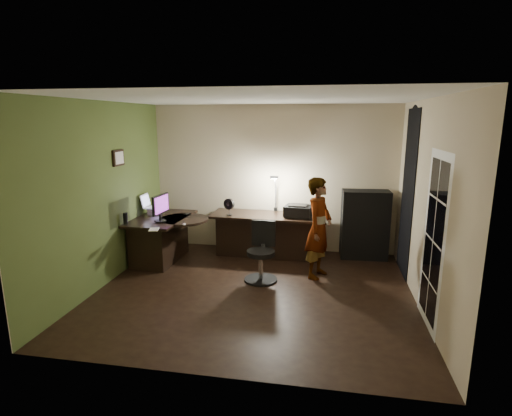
% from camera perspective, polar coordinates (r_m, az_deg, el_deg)
% --- Properties ---
extents(floor, '(4.50, 4.00, 0.01)m').
position_cam_1_polar(floor, '(5.91, -0.35, -11.84)').
color(floor, black).
rests_on(floor, ground).
extents(ceiling, '(4.50, 4.00, 0.01)m').
position_cam_1_polar(ceiling, '(5.39, -0.39, 15.42)').
color(ceiling, silver).
rests_on(ceiling, floor).
extents(wall_back, '(4.50, 0.01, 2.70)m').
position_cam_1_polar(wall_back, '(7.44, 2.43, 4.17)').
color(wall_back, tan).
rests_on(wall_back, floor).
extents(wall_front, '(4.50, 0.01, 2.70)m').
position_cam_1_polar(wall_front, '(3.60, -6.19, -5.13)').
color(wall_front, tan).
rests_on(wall_front, floor).
extents(wall_left, '(0.01, 4.00, 2.70)m').
position_cam_1_polar(wall_left, '(6.29, -21.01, 1.78)').
color(wall_left, tan).
rests_on(wall_left, floor).
extents(wall_right, '(0.01, 4.00, 2.70)m').
position_cam_1_polar(wall_right, '(5.55, 23.17, 0.25)').
color(wall_right, tan).
rests_on(wall_right, floor).
extents(green_wall_overlay, '(0.00, 4.00, 2.70)m').
position_cam_1_polar(green_wall_overlay, '(6.29, -20.90, 1.78)').
color(green_wall_overlay, '#455725').
rests_on(green_wall_overlay, floor).
extents(arched_doorway, '(0.01, 0.90, 2.60)m').
position_cam_1_polar(arched_doorway, '(6.66, 20.86, 1.92)').
color(arched_doorway, black).
rests_on(arched_doorway, floor).
extents(french_door, '(0.02, 0.92, 2.10)m').
position_cam_1_polar(french_door, '(5.10, 24.02, -4.35)').
color(french_door, white).
rests_on(french_door, floor).
extents(framed_picture, '(0.04, 0.30, 0.25)m').
position_cam_1_polar(framed_picture, '(6.60, -19.10, 6.79)').
color(framed_picture, black).
rests_on(framed_picture, wall_left).
extents(desk_left, '(0.89, 1.39, 0.78)m').
position_cam_1_polar(desk_left, '(7.17, -13.27, -4.35)').
color(desk_left, black).
rests_on(desk_left, floor).
extents(desk_right, '(2.09, 0.79, 0.77)m').
position_cam_1_polar(desk_right, '(7.21, 1.79, -3.95)').
color(desk_right, black).
rests_on(desk_right, floor).
extents(cabinet, '(0.83, 0.45, 1.22)m').
position_cam_1_polar(cabinet, '(7.34, 15.25, -2.29)').
color(cabinet, black).
rests_on(cabinet, floor).
extents(laptop_stand, '(0.31, 0.29, 0.11)m').
position_cam_1_polar(laptop_stand, '(7.28, -14.29, -0.41)').
color(laptop_stand, silver).
rests_on(laptop_stand, desk_left).
extents(laptop, '(0.36, 0.34, 0.24)m').
position_cam_1_polar(laptop, '(7.24, -14.36, 0.94)').
color(laptop, silver).
rests_on(laptop, laptop_stand).
extents(monitor, '(0.14, 0.50, 0.32)m').
position_cam_1_polar(monitor, '(6.71, -13.58, -0.51)').
color(monitor, black).
rests_on(monitor, desk_left).
extents(mouse, '(0.06, 0.08, 0.03)m').
position_cam_1_polar(mouse, '(6.41, -10.24, -2.31)').
color(mouse, silver).
rests_on(mouse, desk_left).
extents(phone, '(0.10, 0.14, 0.01)m').
position_cam_1_polar(phone, '(7.17, -9.83, -0.81)').
color(phone, black).
rests_on(phone, desk_left).
extents(pen, '(0.01, 0.13, 0.01)m').
position_cam_1_polar(pen, '(6.55, -10.41, -2.09)').
color(pen, black).
rests_on(pen, desk_left).
extents(speaker, '(0.07, 0.07, 0.19)m').
position_cam_1_polar(speaker, '(6.68, -18.15, -1.45)').
color(speaker, black).
rests_on(speaker, desk_left).
extents(notepad, '(0.18, 0.22, 0.01)m').
position_cam_1_polar(notepad, '(6.26, -14.38, -2.99)').
color(notepad, silver).
rests_on(notepad, desk_left).
extents(desk_fan, '(0.22, 0.17, 0.30)m').
position_cam_1_polar(desk_fan, '(7.00, -3.85, 0.17)').
color(desk_fan, black).
rests_on(desk_fan, desk_right).
extents(headphones, '(0.18, 0.10, 0.08)m').
position_cam_1_polar(headphones, '(7.13, 8.16, -0.60)').
color(headphones, navy).
rests_on(headphones, desk_right).
extents(printer, '(0.50, 0.42, 0.20)m').
position_cam_1_polar(printer, '(6.96, 6.06, -0.35)').
color(printer, black).
rests_on(printer, desk_right).
extents(desk_lamp, '(0.27, 0.37, 0.73)m').
position_cam_1_polar(desk_lamp, '(7.29, 2.85, 2.40)').
color(desk_lamp, black).
rests_on(desk_lamp, desk_right).
extents(office_chair, '(0.53, 0.53, 0.91)m').
position_cam_1_polar(office_chair, '(6.10, 0.71, -6.38)').
color(office_chair, black).
rests_on(office_chair, floor).
extents(person, '(0.55, 0.66, 1.58)m').
position_cam_1_polar(person, '(6.26, 8.95, -2.84)').
color(person, '#D8A88C').
rests_on(person, floor).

